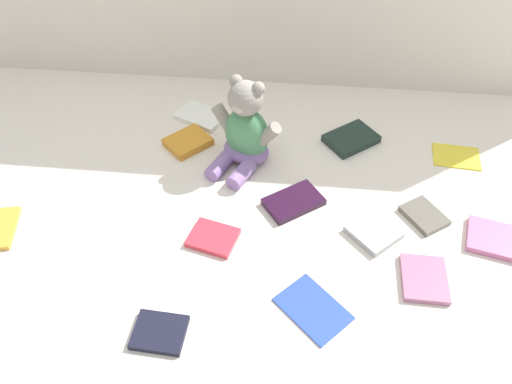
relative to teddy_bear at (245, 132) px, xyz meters
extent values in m
plane|color=silver|center=(0.07, -0.11, -0.08)|extent=(3.20, 3.20, 0.00)
ellipsoid|color=#4C8C59|center=(0.00, 0.01, -0.01)|extent=(0.14, 0.12, 0.15)
ellipsoid|color=#8C6BA5|center=(0.00, 0.00, -0.06)|extent=(0.15, 0.13, 0.05)
sphere|color=gray|center=(0.00, 0.00, 0.10)|extent=(0.11, 0.11, 0.08)
ellipsoid|color=#AEA599|center=(-0.01, -0.02, 0.09)|extent=(0.04, 0.04, 0.02)
sphere|color=gray|center=(-0.02, 0.02, 0.13)|extent=(0.04, 0.04, 0.03)
sphere|color=gray|center=(0.03, 0.00, 0.13)|extent=(0.04, 0.04, 0.03)
cylinder|color=gray|center=(-0.05, 0.03, 0.01)|extent=(0.07, 0.06, 0.08)
cylinder|color=gray|center=(0.06, -0.02, 0.01)|extent=(0.07, 0.06, 0.08)
cylinder|color=#8C6BA5|center=(-0.06, -0.05, -0.07)|extent=(0.07, 0.09, 0.04)
cylinder|color=#8C6BA5|center=(0.00, -0.08, -0.07)|extent=(0.07, 0.09, 0.04)
cube|color=#AA6586|center=(0.40, -0.33, -0.08)|extent=(0.09, 0.11, 0.01)
cube|color=white|center=(-0.14, 0.15, -0.08)|extent=(0.15, 0.13, 0.01)
cube|color=#9A9B9B|center=(0.30, -0.22, -0.08)|extent=(0.13, 0.13, 0.02)
cube|color=orange|center=(-0.15, 0.04, -0.07)|extent=(0.14, 0.14, 0.02)
cube|color=#192A24|center=(0.27, 0.09, -0.07)|extent=(0.16, 0.15, 0.02)
cube|color=#5C574E|center=(0.42, -0.16, -0.08)|extent=(0.11, 0.12, 0.01)
cube|color=black|center=(-0.10, -0.50, -0.08)|extent=(0.10, 0.08, 0.01)
cube|color=black|center=(0.13, -0.15, -0.08)|extent=(0.15, 0.14, 0.02)
cube|color=#C06491|center=(0.56, -0.21, -0.08)|extent=(0.14, 0.12, 0.01)
cube|color=#2C4AB5|center=(0.18, -0.42, -0.08)|extent=(0.16, 0.16, 0.01)
cube|color=yellow|center=(0.53, 0.06, -0.08)|extent=(0.12, 0.10, 0.01)
cube|color=#D23241|center=(-0.04, -0.27, -0.08)|extent=(0.12, 0.10, 0.01)
camera|label=1|loc=(0.12, -0.95, 0.78)|focal=35.82mm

